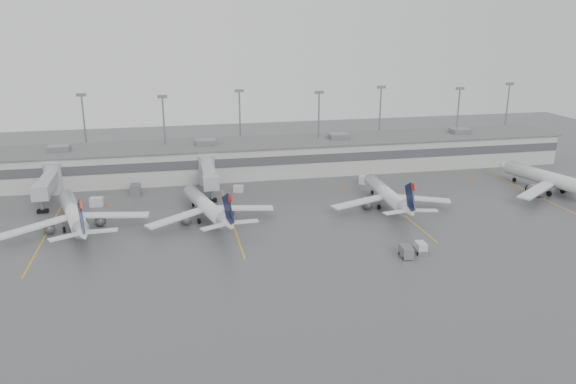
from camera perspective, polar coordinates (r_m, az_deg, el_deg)
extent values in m
plane|color=#4C4C4F|center=(95.23, 6.50, -6.88)|extent=(260.00, 260.00, 0.00)
cube|color=#B0B0AB|center=(147.22, -0.49, 3.63)|extent=(150.00, 16.00, 8.00)
cube|color=#47474C|center=(139.33, 0.17, 3.26)|extent=(150.00, 0.15, 2.20)
cube|color=#606060|center=(146.32, -0.49, 5.17)|extent=(152.00, 17.00, 0.30)
cube|color=slate|center=(145.88, -22.24, 4.14)|extent=(5.00, 4.00, 1.30)
cube|color=slate|center=(163.36, 17.06, 5.96)|extent=(5.00, 4.00, 1.30)
cylinder|color=gray|center=(154.02, -19.88, 5.49)|extent=(0.44, 0.44, 20.00)
cube|color=slate|center=(152.44, -20.28, 9.24)|extent=(2.40, 0.50, 0.80)
cylinder|color=gray|center=(145.13, -12.40, 5.45)|extent=(0.44, 0.44, 20.00)
cube|color=slate|center=(143.45, -12.66, 9.44)|extent=(2.40, 0.50, 0.80)
cylinder|color=gray|center=(153.56, -4.89, 6.43)|extent=(0.44, 0.44, 20.00)
cube|color=slate|center=(151.98, -4.99, 10.21)|extent=(2.40, 0.50, 0.80)
cylinder|color=gray|center=(150.07, 3.12, 6.21)|extent=(0.44, 0.44, 20.00)
cube|color=slate|center=(148.45, 3.18, 10.08)|extent=(2.40, 0.50, 0.80)
cylinder|color=gray|center=(163.22, 9.29, 6.92)|extent=(0.44, 0.44, 20.00)
cube|color=slate|center=(161.73, 9.46, 10.47)|extent=(2.40, 0.50, 0.80)
cylinder|color=gray|center=(164.87, 16.77, 6.51)|extent=(0.44, 0.44, 20.00)
cube|color=slate|center=(163.39, 17.08, 10.02)|extent=(2.40, 0.50, 0.80)
cylinder|color=gray|center=(181.39, 21.26, 7.00)|extent=(0.44, 0.44, 20.00)
cube|color=slate|center=(180.05, 21.62, 10.19)|extent=(2.40, 0.50, 0.80)
cylinder|color=#A0A3A6|center=(139.55, -22.73, 1.27)|extent=(4.00, 4.00, 7.00)
cube|color=#A0A3A6|center=(133.20, -23.25, 0.85)|extent=(2.80, 13.00, 2.60)
cube|color=#A0A3A6|center=(126.15, -23.86, -0.10)|extent=(3.40, 2.40, 3.00)
cylinder|color=gray|center=(126.97, -23.70, -1.35)|extent=(0.70, 0.70, 2.80)
cube|color=black|center=(127.28, -23.65, -1.80)|extent=(2.20, 1.20, 0.70)
cylinder|color=#A0A3A6|center=(137.08, -8.25, 2.19)|extent=(4.00, 4.00, 7.00)
cube|color=#A0A3A6|center=(130.61, -8.07, 1.81)|extent=(2.80, 13.00, 2.60)
cube|color=#A0A3A6|center=(123.41, -7.82, 0.90)|extent=(3.40, 2.40, 3.00)
cylinder|color=gray|center=(124.25, -7.76, -0.39)|extent=(0.70, 0.70, 2.80)
cube|color=black|center=(124.57, -7.74, -0.85)|extent=(2.20, 1.20, 0.70)
cube|color=#E9B00D|center=(115.67, -23.28, -3.78)|extent=(0.25, 40.00, 0.01)
cube|color=#E9B00D|center=(113.61, -5.75, -2.77)|extent=(0.25, 40.00, 0.01)
cube|color=#E9B00D|center=(122.00, 10.81, -1.57)|extent=(0.25, 40.00, 0.01)
cube|color=#E9B00D|center=(138.97, 24.27, -0.49)|extent=(0.25, 40.00, 0.01)
cylinder|color=silver|center=(115.56, -20.99, -1.93)|extent=(8.70, 22.25, 3.03)
cone|color=silver|center=(127.49, -21.65, -0.26)|extent=(3.66, 3.52, 3.03)
cone|color=silver|center=(102.78, -20.12, -3.95)|extent=(4.24, 5.66, 3.03)
cube|color=silver|center=(112.78, -24.32, -3.24)|extent=(12.44, 9.36, 0.35)
cube|color=silver|center=(113.94, -17.26, -2.25)|extent=(13.25, 3.30, 0.35)
cube|color=black|center=(101.33, -20.25, -2.50)|extent=(1.77, 5.57, 6.61)
cube|color=#AA1E0D|center=(99.27, -20.31, -1.30)|extent=(0.82, 2.05, 1.92)
cylinder|color=black|center=(124.97, -21.35, -1.81)|extent=(0.58, 0.97, 0.91)
cylinder|color=black|center=(114.30, -21.78, -3.55)|extent=(0.73, 1.19, 1.11)
cylinder|color=black|center=(114.64, -19.69, -3.26)|extent=(0.73, 1.19, 1.11)
cylinder|color=silver|center=(113.51, -8.39, -1.34)|extent=(8.06, 21.28, 2.89)
cone|color=silver|center=(124.44, -10.11, 0.25)|extent=(3.47, 3.33, 2.89)
cone|color=silver|center=(101.90, -6.14, -3.22)|extent=(4.00, 5.39, 2.89)
cube|color=silver|center=(109.56, -11.29, -2.62)|extent=(11.94, 8.83, 0.34)
cube|color=silver|center=(113.46, -4.71, -1.63)|extent=(12.67, 3.30, 0.34)
cube|color=black|center=(100.53, -6.10, -1.81)|extent=(1.63, 5.33, 6.31)
cube|color=#AA1E0D|center=(98.62, -5.89, -0.65)|extent=(0.76, 1.96, 1.83)
cylinder|color=black|center=(122.17, -9.61, -1.26)|extent=(0.54, 0.92, 0.87)
cylinder|color=black|center=(111.98, -9.02, -2.92)|extent=(0.68, 1.14, 1.06)
cylinder|color=black|center=(113.14, -7.06, -2.62)|extent=(0.68, 1.14, 1.06)
cylinder|color=silver|center=(121.90, 9.89, -0.11)|extent=(3.49, 21.21, 2.88)
cone|color=silver|center=(132.66, 8.16, 1.41)|extent=(2.96, 2.77, 2.88)
cone|color=silver|center=(110.50, 12.13, -1.87)|extent=(3.02, 4.88, 2.88)
cube|color=silver|center=(117.60, 7.23, -1.03)|extent=(12.69, 5.91, 0.34)
cube|color=silver|center=(122.20, 13.26, -0.65)|extent=(12.60, 6.55, 0.34)
cube|color=black|center=(109.21, 12.31, -0.57)|extent=(0.44, 5.41, 6.28)
cube|color=#AA1E0D|center=(107.38, 12.65, 0.50)|extent=(0.34, 1.95, 1.82)
cylinder|color=black|center=(130.39, 8.55, -0.01)|extent=(0.36, 0.87, 0.86)
cylinder|color=black|center=(120.24, 9.23, -1.50)|extent=(0.46, 1.07, 1.06)
cylinder|color=black|center=(121.61, 11.03, -1.38)|extent=(0.46, 1.07, 1.06)
cylinder|color=silver|center=(142.83, 25.04, 1.24)|extent=(9.39, 24.07, 3.28)
cone|color=silver|center=(151.16, 21.08, 2.53)|extent=(3.96, 3.80, 3.28)
cube|color=silver|center=(135.40, 23.97, 0.17)|extent=(13.46, 10.12, 0.38)
cylinder|color=black|center=(149.49, 22.00, 1.16)|extent=(0.62, 1.05, 0.98)
cylinder|color=black|center=(140.49, 25.01, -0.15)|extent=(0.79, 1.29, 1.20)
cylinder|color=black|center=(144.04, 26.15, 0.10)|extent=(0.79, 1.29, 1.20)
cube|color=silver|center=(99.68, 13.33, -5.53)|extent=(1.77, 2.65, 1.90)
cube|color=slate|center=(99.90, 13.31, -5.83)|extent=(2.01, 3.08, 0.74)
cylinder|color=black|center=(100.55, 12.65, -5.68)|extent=(0.28, 0.61, 0.59)
cylinder|color=black|center=(101.13, 13.55, -5.61)|extent=(0.28, 0.61, 0.59)
cylinder|color=black|center=(98.74, 13.06, -6.14)|extent=(0.28, 0.61, 0.59)
cylinder|color=black|center=(99.33, 13.98, -6.07)|extent=(0.28, 0.61, 0.59)
cube|color=slate|center=(97.38, 11.91, -5.93)|extent=(1.97, 3.17, 1.85)
cylinder|color=black|center=(98.36, 11.26, -6.11)|extent=(0.29, 0.63, 0.61)
cylinder|color=black|center=(96.98, 12.52, -6.54)|extent=(0.29, 0.63, 0.61)
cube|color=silver|center=(127.28, -18.86, -0.96)|extent=(2.89, 2.07, 1.93)
cube|color=silver|center=(130.81, -5.05, 0.33)|extent=(2.58, 2.12, 1.57)
cube|color=silver|center=(138.05, 7.80, 1.23)|extent=(3.24, 2.77, 1.94)
cube|color=slate|center=(133.27, -15.24, 0.24)|extent=(2.34, 3.63, 2.22)
cone|color=#FF6E05|center=(126.64, -17.68, -1.21)|extent=(0.49, 0.49, 0.77)
cone|color=#FF6E05|center=(127.03, -9.08, -0.53)|extent=(0.48, 0.48, 0.76)
cone|color=#FF6E05|center=(133.35, 5.75, 0.45)|extent=(0.44, 0.44, 0.71)
cone|color=#FF6E05|center=(147.36, 18.03, 1.32)|extent=(0.49, 0.49, 0.78)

